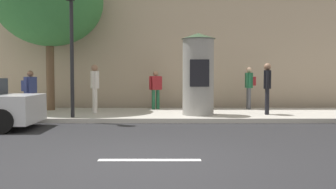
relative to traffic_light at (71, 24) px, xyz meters
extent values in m
plane|color=#232326|center=(2.77, -5.24, -3.15)|extent=(80.00, 80.00, 0.00)
cube|color=#B2ADA3|center=(2.77, 1.76, -3.08)|extent=(36.00, 4.00, 0.15)
cube|color=silver|center=(2.77, -5.24, -3.15)|extent=(1.80, 0.16, 0.01)
cube|color=tan|center=(2.77, 6.76, 1.11)|extent=(36.00, 5.00, 8.52)
cylinder|color=black|center=(0.00, 0.11, -1.14)|extent=(0.12, 0.12, 3.73)
cylinder|color=gray|center=(4.14, 0.93, -1.69)|extent=(1.07, 1.07, 2.62)
cone|color=#334C33|center=(4.14, 0.93, -0.28)|extent=(1.18, 1.18, 0.20)
cube|color=black|center=(4.14, 0.38, -1.56)|extent=(0.64, 0.02, 0.90)
cylinder|color=brown|center=(-1.56, 2.69, -1.74)|extent=(0.31, 0.31, 2.53)
ellipsoid|color=#337238|center=(-1.56, 2.69, 1.31)|extent=(4.20, 4.20, 3.57)
cylinder|color=#1E5938|center=(2.50, 3.10, -2.60)|extent=(0.14, 0.14, 0.79)
cylinder|color=#1E5938|center=(2.68, 3.21, -2.60)|extent=(0.14, 0.14, 0.79)
cube|color=maroon|center=(2.59, 3.15, -1.93)|extent=(0.48, 0.42, 0.56)
cylinder|color=maroon|center=(2.37, 3.02, -1.93)|extent=(0.09, 0.09, 0.53)
cylinder|color=maroon|center=(2.81, 3.28, -1.93)|extent=(0.09, 0.09, 0.53)
sphere|color=#8C664C|center=(2.59, 3.15, -1.54)|extent=(0.21, 0.21, 0.21)
cube|color=#B78C33|center=(2.50, 3.30, -1.96)|extent=(0.32, 0.28, 0.36)
cylinder|color=#4C4C51|center=(6.40, 3.04, -2.57)|extent=(0.14, 0.14, 0.87)
cylinder|color=#4C4C51|center=(6.40, 3.27, -2.57)|extent=(0.14, 0.14, 0.87)
cube|color=#1E5938|center=(6.40, 3.16, -1.82)|extent=(0.26, 0.47, 0.62)
cylinder|color=#1E5938|center=(6.39, 2.88, -1.82)|extent=(0.09, 0.09, 0.58)
cylinder|color=#1E5938|center=(6.41, 3.44, -1.82)|extent=(0.09, 0.09, 0.58)
sphere|color=tan|center=(6.40, 3.16, -1.40)|extent=(0.24, 0.24, 0.24)
cube|color=maroon|center=(6.58, 3.15, -1.85)|extent=(0.17, 0.29, 0.36)
cylinder|color=#724C84|center=(-1.56, 0.48, -2.61)|extent=(0.14, 0.14, 0.77)
cylinder|color=#724C84|center=(-1.51, 0.67, -2.61)|extent=(0.14, 0.14, 0.77)
cube|color=navy|center=(-1.53, 0.57, -1.96)|extent=(0.32, 0.44, 0.55)
cylinder|color=navy|center=(-1.59, 0.34, -1.96)|extent=(0.09, 0.09, 0.52)
cylinder|color=navy|center=(-1.48, 0.81, -1.96)|extent=(0.09, 0.09, 0.52)
sphere|color=brown|center=(-1.53, 0.57, -1.58)|extent=(0.21, 0.21, 0.21)
cube|color=navy|center=(-1.71, 0.62, -1.98)|extent=(0.22, 0.31, 0.36)
cylinder|color=silver|center=(0.36, 1.79, -2.55)|extent=(0.14, 0.14, 0.89)
cylinder|color=silver|center=(0.45, 1.57, -2.55)|extent=(0.14, 0.14, 0.89)
cube|color=silver|center=(0.40, 1.68, -1.79)|extent=(0.39, 0.52, 0.63)
cylinder|color=silver|center=(0.30, 1.94, -1.79)|extent=(0.09, 0.09, 0.60)
cylinder|color=silver|center=(0.51, 1.42, -1.79)|extent=(0.09, 0.09, 0.60)
sphere|color=#8C664C|center=(0.40, 1.68, -1.35)|extent=(0.24, 0.24, 0.24)
cylinder|color=black|center=(6.59, 1.14, -2.55)|extent=(0.14, 0.14, 0.91)
cylinder|color=black|center=(6.54, 0.95, -2.55)|extent=(0.14, 0.14, 0.91)
cube|color=black|center=(6.57, 1.05, -1.77)|extent=(0.33, 0.44, 0.64)
cylinder|color=black|center=(6.62, 1.28, -1.77)|extent=(0.09, 0.09, 0.61)
cylinder|color=black|center=(6.51, 0.81, -1.77)|extent=(0.09, 0.09, 0.61)
sphere|color=#8C664C|center=(6.57, 1.05, -1.33)|extent=(0.25, 0.25, 0.25)
cylinder|color=black|center=(-1.18, -2.30, -2.83)|extent=(0.65, 0.25, 0.64)
cylinder|color=black|center=(-1.26, -0.55, -2.83)|extent=(0.65, 0.25, 0.64)
camera|label=1|loc=(3.10, -11.43, -1.70)|focal=38.20mm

